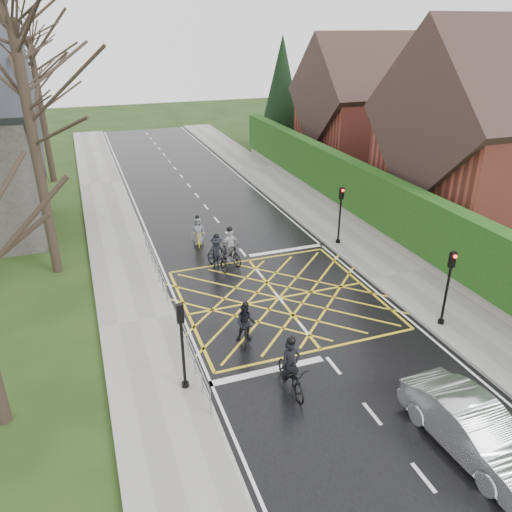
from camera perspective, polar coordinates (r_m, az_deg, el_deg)
ground at (r=21.65m, az=2.65°, el=-4.82°), size 120.00×120.00×0.00m
road at (r=21.65m, az=2.65°, el=-4.81°), size 9.00×80.00×0.01m
sidewalk_right at (r=24.30m, az=15.88°, el=-2.10°), size 3.00×80.00×0.15m
sidewalk_left at (r=20.39m, az=-13.29°, el=-7.36°), size 3.00×80.00×0.15m
stone_wall at (r=29.63m, az=12.23°, el=3.88°), size 0.50×38.00×0.70m
hedge at (r=29.06m, az=12.54°, el=7.09°), size 0.90×38.00×2.80m
house_near at (r=31.25m, az=26.21°, el=11.40°), size 11.80×9.80×11.30m
house_far at (r=42.11m, az=12.52°, el=15.74°), size 9.80×8.80×10.30m
conifer at (r=47.27m, az=2.95°, el=18.01°), size 4.60×4.60×10.00m
tree_near at (r=23.55m, az=-24.81°, el=15.90°), size 9.24×9.24×11.44m
tree_mid at (r=31.50m, az=-26.17°, el=18.80°), size 10.08×10.08×12.48m
tree_far at (r=39.52m, az=-23.83°, el=17.88°), size 8.40×8.40×10.40m
railing_south at (r=17.25m, az=-7.43°, el=-10.60°), size 0.05×5.04×1.03m
railing_north at (r=23.68m, az=-11.52°, el=-0.43°), size 0.05×6.04×1.03m
traffic_light_ne at (r=26.44m, az=9.56°, el=4.54°), size 0.24×0.31×3.21m
traffic_light_se at (r=20.20m, az=20.98°, el=-3.57°), size 0.24×0.31×3.21m
traffic_light_sw at (r=15.88m, az=-8.39°, el=-10.30°), size 0.24×0.31×3.21m
cyclist_rear at (r=16.42m, az=4.03°, el=-13.15°), size 0.70×2.01×1.95m
cyclist_back at (r=18.56m, az=-1.14°, el=-8.10°), size 1.09×1.71×1.67m
cyclist_mid at (r=24.01m, az=-4.46°, el=0.03°), size 1.18×1.93×1.77m
cyclist_front at (r=24.50m, az=-2.95°, el=0.73°), size 1.09×1.96×1.89m
cyclist_lead at (r=26.76m, az=-6.60°, el=2.46°), size 0.90×1.76×1.64m
car at (r=15.56m, az=23.53°, el=-17.68°), size 1.84×4.59×1.48m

